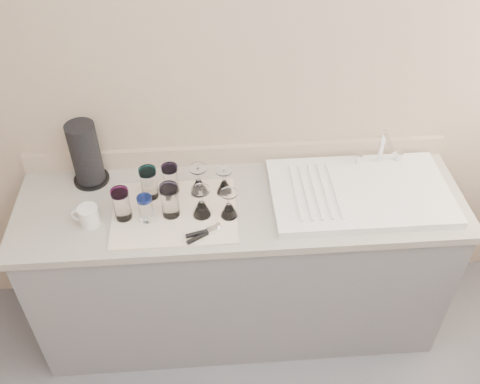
{
  "coord_description": "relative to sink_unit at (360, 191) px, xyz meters",
  "views": [
    {
      "loc": [
        -0.14,
        -0.59,
        2.56
      ],
      "look_at": [
        -0.01,
        1.15,
        1.0
      ],
      "focal_mm": 40.0,
      "sensor_mm": 36.0,
      "label": 1
    }
  ],
  "objects": [
    {
      "name": "goblet_front_right",
      "position": [
        -0.61,
        -0.1,
        0.03
      ],
      "size": [
        0.08,
        0.08,
        0.14
      ],
      "color": "white",
      "rests_on": "dish_towel"
    },
    {
      "name": "goblet_front_left",
      "position": [
        -0.73,
        -0.09,
        0.04
      ],
      "size": [
        0.08,
        0.08,
        0.15
      ],
      "color": "white",
      "rests_on": "dish_towel"
    },
    {
      "name": "counter_unit",
      "position": [
        -0.55,
        -0.0,
        -0.47
      ],
      "size": [
        2.06,
        0.62,
        0.9
      ],
      "color": "slate",
      "rests_on": "ground"
    },
    {
      "name": "can_opener",
      "position": [
        -0.73,
        -0.21,
        -0.0
      ],
      "size": [
        0.16,
        0.11,
        0.02
      ],
      "color": "silver",
      "rests_on": "dish_towel"
    },
    {
      "name": "goblet_back_left",
      "position": [
        -0.74,
        0.06,
        0.04
      ],
      "size": [
        0.08,
        0.08,
        0.15
      ],
      "color": "white",
      "rests_on": "dish_towel"
    },
    {
      "name": "tumbler_purple",
      "position": [
        -0.87,
        0.08,
        0.06
      ],
      "size": [
        0.07,
        0.07,
        0.15
      ],
      "color": "white",
      "rests_on": "dish_towel"
    },
    {
      "name": "goblet_back_right",
      "position": [
        -0.63,
        0.05,
        0.03
      ],
      "size": [
        0.07,
        0.07,
        0.13
      ],
      "color": "white",
      "rests_on": "dish_towel"
    },
    {
      "name": "sink_unit",
      "position": [
        0.0,
        0.0,
        0.0
      ],
      "size": [
        0.82,
        0.5,
        0.22
      ],
      "color": "white",
      "rests_on": "counter_unit"
    },
    {
      "name": "white_mug",
      "position": [
        -1.22,
        -0.1,
        0.03
      ],
      "size": [
        0.13,
        0.1,
        0.09
      ],
      "color": "silver",
      "rests_on": "counter_unit"
    },
    {
      "name": "dish_towel",
      "position": [
        -0.86,
        -0.06,
        -0.02
      ],
      "size": [
        0.55,
        0.42,
        0.01
      ],
      "primitive_type": "cube",
      "color": "white",
      "rests_on": "counter_unit"
    },
    {
      "name": "tumbler_magenta",
      "position": [
        -1.08,
        -0.08,
        0.07
      ],
      "size": [
        0.08,
        0.08,
        0.15
      ],
      "color": "white",
      "rests_on": "dish_towel"
    },
    {
      "name": "tumbler_lavender",
      "position": [
        -0.87,
        -0.07,
        0.07
      ],
      "size": [
        0.08,
        0.08,
        0.16
      ],
      "color": "white",
      "rests_on": "dish_towel"
    },
    {
      "name": "tumbler_blue",
      "position": [
        -0.97,
        -0.1,
        0.05
      ],
      "size": [
        0.07,
        0.07,
        0.13
      ],
      "color": "white",
      "rests_on": "dish_towel"
    },
    {
      "name": "room_envelope",
      "position": [
        -0.55,
        -1.2,
        0.64
      ],
      "size": [
        3.54,
        3.5,
        2.52
      ],
      "color": "#57575D",
      "rests_on": "ground"
    },
    {
      "name": "tumbler_cyan",
      "position": [
        -0.97,
        0.05,
        0.07
      ],
      "size": [
        0.08,
        0.08,
        0.16
      ],
      "color": "white",
      "rests_on": "dish_towel"
    },
    {
      "name": "paper_towel_roll",
      "position": [
        -1.25,
        0.2,
        0.14
      ],
      "size": [
        0.17,
        0.17,
        0.32
      ],
      "color": "black",
      "rests_on": "counter_unit"
    }
  ]
}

